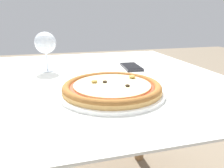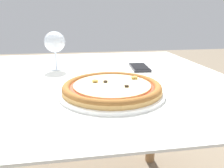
{
  "view_description": "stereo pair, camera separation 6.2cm",
  "coord_description": "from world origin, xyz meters",
  "px_view_note": "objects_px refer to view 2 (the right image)",
  "views": [
    {
      "loc": [
        -0.03,
        -0.79,
        0.93
      ],
      "look_at": [
        0.13,
        -0.21,
        0.74
      ],
      "focal_mm": 35.0,
      "sensor_mm": 36.0,
      "label": 1
    },
    {
      "loc": [
        0.03,
        -0.8,
        0.93
      ],
      "look_at": [
        0.13,
        -0.21,
        0.74
      ],
      "focal_mm": 35.0,
      "sensor_mm": 36.0,
      "label": 2
    }
  ],
  "objects_px": {
    "dining_table": "(71,98)",
    "pizza_plate": "(112,88)",
    "wine_glass_far_left": "(55,43)",
    "cell_phone": "(139,67)"
  },
  "relations": [
    {
      "from": "dining_table",
      "to": "pizza_plate",
      "type": "height_order",
      "value": "pizza_plate"
    },
    {
      "from": "pizza_plate",
      "to": "cell_phone",
      "type": "relative_size",
      "value": 2.05
    },
    {
      "from": "pizza_plate",
      "to": "wine_glass_far_left",
      "type": "distance_m",
      "value": 0.4
    },
    {
      "from": "dining_table",
      "to": "wine_glass_far_left",
      "type": "height_order",
      "value": "wine_glass_far_left"
    },
    {
      "from": "wine_glass_far_left",
      "to": "cell_phone",
      "type": "xyz_separation_m",
      "value": [
        0.35,
        -0.04,
        -0.1
      ]
    },
    {
      "from": "dining_table",
      "to": "pizza_plate",
      "type": "relative_size",
      "value": 3.88
    },
    {
      "from": "cell_phone",
      "to": "pizza_plate",
      "type": "bearing_deg",
      "value": -119.2
    },
    {
      "from": "cell_phone",
      "to": "dining_table",
      "type": "bearing_deg",
      "value": -164.11
    },
    {
      "from": "wine_glass_far_left",
      "to": "cell_phone",
      "type": "height_order",
      "value": "wine_glass_far_left"
    },
    {
      "from": "dining_table",
      "to": "pizza_plate",
      "type": "bearing_deg",
      "value": -59.08
    }
  ]
}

